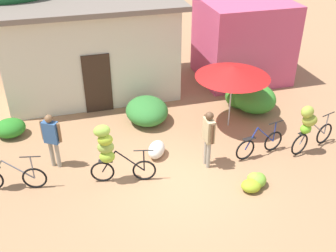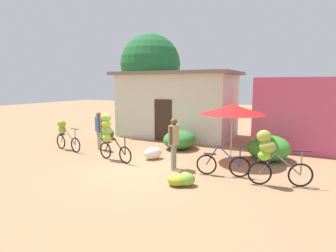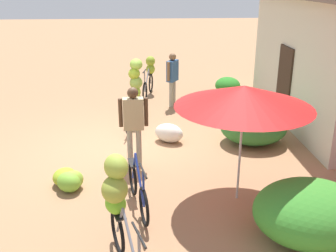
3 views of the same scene
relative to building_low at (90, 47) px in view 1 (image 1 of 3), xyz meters
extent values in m
plane|color=#A27551|center=(1.50, -5.89, -1.69)|extent=(60.00, 60.00, 0.00)
cube|color=beige|center=(0.00, 0.00, -0.10)|extent=(5.71, 3.16, 3.18)
cube|color=#72665B|center=(0.00, 0.00, 1.57)|extent=(6.21, 3.66, 0.16)
cube|color=#332319|center=(0.00, -1.60, -0.69)|extent=(0.90, 0.06, 2.00)
cube|color=#C94C72|center=(5.72, -0.26, -0.19)|extent=(3.20, 2.80, 2.99)
cylinder|color=brown|center=(-2.54, 1.62, -0.28)|extent=(0.39, 0.39, 2.81)
ellipsoid|color=#2A7E25|center=(-2.81, -2.44, -1.42)|extent=(0.91, 0.82, 0.54)
ellipsoid|color=#317832|center=(1.37, -2.72, -1.29)|extent=(1.34, 1.54, 0.79)
ellipsoid|color=#367A26|center=(4.70, -2.59, -1.32)|extent=(1.09, 1.11, 0.73)
ellipsoid|color=#398D2D|center=(5.01, -2.89, -1.24)|extent=(1.43, 1.65, 0.89)
cylinder|color=beige|center=(3.80, -3.65, -0.71)|extent=(0.04, 0.04, 1.96)
cone|color=red|center=(3.80, -3.65, 0.17)|extent=(2.24, 2.24, 0.35)
torus|color=black|center=(-2.07, -5.20, -1.38)|extent=(0.61, 0.17, 0.62)
cylinder|color=slate|center=(-2.41, -5.13, -1.09)|extent=(0.71, 0.18, 0.60)
cylinder|color=black|center=(-2.07, -5.20, -0.72)|extent=(0.50, 0.13, 0.03)
cylinder|color=slate|center=(-2.07, -5.20, -1.05)|extent=(0.04, 0.04, 0.65)
torus|color=black|center=(0.63, -5.62, -1.38)|extent=(0.61, 0.18, 0.61)
torus|color=black|center=(-0.41, -5.39, -1.38)|extent=(0.61, 0.18, 0.61)
cylinder|color=black|center=(-0.22, -5.43, -1.07)|extent=(0.40, 0.12, 0.65)
cylinder|color=black|center=(0.30, -5.54, -1.07)|extent=(0.71, 0.19, 0.65)
cylinder|color=black|center=(0.63, -5.62, -0.76)|extent=(0.49, 0.14, 0.03)
cylinder|color=black|center=(0.63, -5.62, -1.07)|extent=(0.04, 0.04, 0.62)
cube|color=black|center=(-0.30, -5.41, -1.04)|extent=(0.38, 0.21, 0.02)
ellipsoid|color=#93BB32|center=(-0.26, -5.47, -0.88)|extent=(0.45, 0.39, 0.32)
ellipsoid|color=#89A642|center=(-0.27, -5.43, -0.62)|extent=(0.47, 0.40, 0.32)
ellipsoid|color=#96B22B|center=(-0.27, -5.47, -0.38)|extent=(0.41, 0.35, 0.29)
ellipsoid|color=#91BC42|center=(-0.32, -5.41, -0.15)|extent=(0.42, 0.35, 0.29)
torus|color=black|center=(4.47, -5.28, -1.38)|extent=(0.62, 0.17, 0.62)
torus|color=black|center=(3.51, -5.47, -1.38)|extent=(0.62, 0.17, 0.62)
cylinder|color=navy|center=(3.68, -5.44, -1.07)|extent=(0.37, 0.11, 0.64)
cylinder|color=navy|center=(4.16, -5.34, -1.07)|extent=(0.65, 0.16, 0.65)
cylinder|color=black|center=(4.47, -5.28, -0.76)|extent=(0.50, 0.13, 0.03)
cylinder|color=navy|center=(4.47, -5.28, -1.07)|extent=(0.04, 0.04, 0.62)
cube|color=black|center=(3.61, -5.45, -1.04)|extent=(0.38, 0.21, 0.02)
torus|color=black|center=(6.09, -5.34, -1.36)|extent=(0.63, 0.24, 0.65)
torus|color=black|center=(5.09, -5.65, -1.36)|extent=(0.63, 0.24, 0.65)
cylinder|color=slate|center=(5.27, -5.60, -1.07)|extent=(0.39, 0.15, 0.60)
cylinder|color=slate|center=(5.77, -5.44, -1.07)|extent=(0.68, 0.25, 0.60)
cylinder|color=black|center=(6.09, -5.34, -0.71)|extent=(0.49, 0.18, 0.03)
cylinder|color=slate|center=(6.09, -5.34, -1.04)|extent=(0.04, 0.04, 0.65)
cube|color=black|center=(5.19, -5.62, -1.01)|extent=(0.39, 0.24, 0.02)
ellipsoid|color=#73C42A|center=(5.19, -5.65, -0.86)|extent=(0.42, 0.38, 0.28)
ellipsoid|color=#94A237|center=(5.26, -5.65, -0.60)|extent=(0.45, 0.36, 0.34)
ellipsoid|color=#9DB53E|center=(5.15, -5.62, -0.34)|extent=(0.46, 0.42, 0.33)
ellipsoid|color=#8CBA37|center=(3.29, -6.57, -1.51)|extent=(0.54, 0.54, 0.35)
ellipsoid|color=#95BC34|center=(3.23, -6.66, -1.55)|extent=(0.51, 0.47, 0.26)
ellipsoid|color=#77B335|center=(3.36, -6.62, -1.51)|extent=(0.60, 0.61, 0.36)
ellipsoid|color=#91AB25|center=(3.10, -6.75, -1.53)|extent=(0.54, 0.47, 0.30)
ellipsoid|color=silver|center=(1.19, -4.67, -1.47)|extent=(0.74, 0.83, 0.44)
cylinder|color=gray|center=(-1.47, -4.43, -1.30)|extent=(0.11, 0.11, 0.77)
cylinder|color=gray|center=(-1.62, -4.33, -1.30)|extent=(0.11, 0.11, 0.77)
cube|color=#33598C|center=(-1.54, -4.38, -0.61)|extent=(0.45, 0.38, 0.61)
cylinder|color=brown|center=(-1.33, -4.51, -0.58)|extent=(0.08, 0.08, 0.55)
cylinder|color=brown|center=(-1.75, -4.25, -0.58)|extent=(0.08, 0.08, 0.55)
sphere|color=brown|center=(-1.54, -4.38, -0.20)|extent=(0.21, 0.21, 0.21)
cylinder|color=gray|center=(2.40, -5.36, -1.28)|extent=(0.11, 0.11, 0.80)
cylinder|color=gray|center=(2.41, -5.54, -1.28)|extent=(0.11, 0.11, 0.80)
cube|color=tan|center=(2.40, -5.45, -0.56)|extent=(0.22, 0.41, 0.64)
cylinder|color=#4C3321|center=(2.39, -5.20, -0.53)|extent=(0.08, 0.08, 0.57)
cylinder|color=#4C3321|center=(2.41, -5.70, -0.53)|extent=(0.08, 0.08, 0.57)
sphere|color=#4C3321|center=(2.40, -5.45, -0.14)|extent=(0.22, 0.22, 0.22)
camera|label=1|loc=(-0.98, -13.65, 4.91)|focal=42.83mm
camera|label=2|loc=(6.16, -13.35, 1.04)|focal=30.00mm
camera|label=3|loc=(9.74, -5.26, 1.94)|focal=42.20mm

